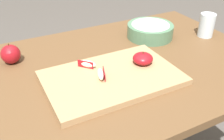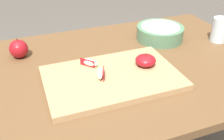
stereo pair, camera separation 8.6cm
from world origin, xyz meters
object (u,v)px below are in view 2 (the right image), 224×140
object	(u,v)px
whole_apple_red_delicious	(19,49)
drinking_glass_water	(220,30)
cutting_board	(112,78)
ceramic_fruit_bowl	(160,32)
apple_wedge_near_knife	(101,73)
apple_half_skin_up	(146,60)
apple_wedge_middle	(89,62)

from	to	relation	value
whole_apple_red_delicious	drinking_glass_water	world-z (taller)	drinking_glass_water
cutting_board	ceramic_fruit_bowl	distance (m)	0.40
apple_wedge_near_knife	ceramic_fruit_bowl	world-z (taller)	ceramic_fruit_bowl
cutting_board	apple_half_skin_up	xyz separation A→B (m)	(0.13, 0.02, 0.03)
apple_wedge_near_knife	apple_wedge_middle	distance (m)	0.09
ceramic_fruit_bowl	drinking_glass_water	size ratio (longest dim) A/B	1.96
apple_wedge_near_knife	apple_wedge_middle	xyz separation A→B (m)	(-0.01, 0.08, 0.00)
ceramic_fruit_bowl	drinking_glass_water	world-z (taller)	drinking_glass_water
apple_wedge_middle	cutting_board	bearing A→B (deg)	-58.45
apple_wedge_near_knife	cutting_board	bearing A→B (deg)	-4.20
apple_wedge_near_knife	ceramic_fruit_bowl	size ratio (longest dim) A/B	0.32
whole_apple_red_delicious	drinking_glass_water	distance (m)	0.84
whole_apple_red_delicious	ceramic_fruit_bowl	world-z (taller)	whole_apple_red_delicious
apple_wedge_near_knife	drinking_glass_water	xyz separation A→B (m)	(0.59, 0.13, 0.02)
drinking_glass_water	ceramic_fruit_bowl	bearing A→B (deg)	155.14
whole_apple_red_delicious	apple_wedge_middle	bearing A→B (deg)	-40.35
apple_wedge_near_knife	apple_half_skin_up	bearing A→B (deg)	5.34
whole_apple_red_delicious	ceramic_fruit_bowl	xyz separation A→B (m)	(0.60, -0.04, -0.00)
cutting_board	apple_half_skin_up	world-z (taller)	apple_half_skin_up
whole_apple_red_delicious	ceramic_fruit_bowl	distance (m)	0.60
apple_wedge_near_knife	drinking_glass_water	world-z (taller)	drinking_glass_water
apple_wedge_near_knife	whole_apple_red_delicious	xyz separation A→B (m)	(-0.24, 0.28, 0.00)
apple_wedge_near_knife	whole_apple_red_delicious	distance (m)	0.37
cutting_board	apple_half_skin_up	size ratio (longest dim) A/B	6.17
cutting_board	whole_apple_red_delicious	distance (m)	0.40
cutting_board	ceramic_fruit_bowl	xyz separation A→B (m)	(0.32, 0.24, 0.02)
cutting_board	apple_half_skin_up	bearing A→B (deg)	8.10
drinking_glass_water	apple_wedge_near_knife	bearing A→B (deg)	-167.80
cutting_board	drinking_glass_water	world-z (taller)	drinking_glass_water
ceramic_fruit_bowl	drinking_glass_water	bearing A→B (deg)	-24.86
cutting_board	ceramic_fruit_bowl	size ratio (longest dim) A/B	2.19
ceramic_fruit_bowl	drinking_glass_water	xyz separation A→B (m)	(0.23, -0.11, 0.02)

